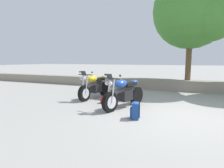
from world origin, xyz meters
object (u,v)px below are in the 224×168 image
Objects in this scene: leafy_tree_far_left at (195,12)px; rider_backpack at (135,110)px; motorcycle_yellow_near_left at (95,87)px; motorcycle_blue_centre at (124,93)px; rider_helmet at (104,99)px.

rider_backpack is at bearing -104.74° from leafy_tree_far_left.
motorcycle_yellow_near_left reaches higher than rider_backpack.
motorcycle_blue_centre is at bearing -115.29° from leafy_tree_far_left.
rider_helmet is at bearing 139.71° from rider_backpack.
rider_backpack is at bearing -40.29° from rider_helmet.
motorcycle_blue_centre is 4.27× the size of rider_backpack.
motorcycle_blue_centre reaches higher than rider_helmet.
motorcycle_yellow_near_left reaches higher than rider_helmet.
motorcycle_yellow_near_left is 6.17m from leafy_tree_far_left.
rider_backpack is 1.68× the size of rider_helmet.
motorcycle_blue_centre reaches higher than rider_backpack.
leafy_tree_far_left reaches higher than motorcycle_blue_centre.
leafy_tree_far_left reaches higher than motorcycle_yellow_near_left.
motorcycle_blue_centre is 0.37× the size of leafy_tree_far_left.
motorcycle_yellow_near_left is at bearing 148.46° from motorcycle_blue_centre.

